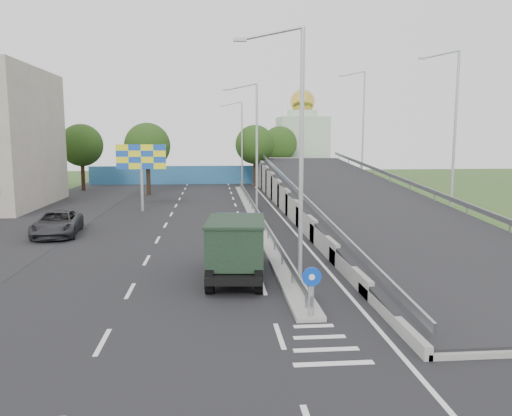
{
  "coord_description": "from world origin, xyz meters",
  "views": [
    {
      "loc": [
        -3.17,
        -13.44,
        6.05
      ],
      "look_at": [
        -0.83,
        13.67,
        2.2
      ],
      "focal_mm": 35.0,
      "sensor_mm": 36.0,
      "label": 1
    }
  ],
  "objects": [
    {
      "name": "blue_wall",
      "position": [
        -4.0,
        52.0,
        1.2
      ],
      "size": [
        30.0,
        0.5,
        2.4
      ],
      "primitive_type": "cube",
      "color": "teal",
      "rests_on": "ground"
    },
    {
      "name": "tree_median_far",
      "position": [
        2.0,
        48.0,
        5.18
      ],
      "size": [
        4.8,
        4.8,
        7.6
      ],
      "color": "black",
      "rests_on": "ground"
    },
    {
      "name": "lamp_post_mid",
      "position": [
        0.11,
        26.0,
        5.81
      ],
      "size": [
        2.74,
        0.18,
        10.08
      ],
      "color": "#B2B5B7",
      "rests_on": "median"
    },
    {
      "name": "overpass_ramp",
      "position": [
        7.5,
        24.0,
        1.75
      ],
      "size": [
        10.0,
        50.0,
        3.5
      ],
      "color": "gray",
      "rests_on": "ground"
    },
    {
      "name": "parking_strip",
      "position": [
        -16.0,
        20.0,
        0.0
      ],
      "size": [
        8.0,
        90.0,
        0.05
      ],
      "primitive_type": "cube",
      "color": "black",
      "rests_on": "ground"
    },
    {
      "name": "median",
      "position": [
        0.0,
        24.0,
        0.1
      ],
      "size": [
        1.0,
        44.0,
        0.2
      ],
      "primitive_type": "cube",
      "color": "gray",
      "rests_on": "ground"
    },
    {
      "name": "lamp_post_near",
      "position": [
        0.11,
        6.0,
        5.81
      ],
      "size": [
        2.74,
        0.18,
        10.08
      ],
      "color": "#B2B5B7",
      "rests_on": "median"
    },
    {
      "name": "tree_ramp_far",
      "position": [
        6.0,
        55.0,
        5.18
      ],
      "size": [
        4.8,
        4.8,
        7.6
      ],
      "color": "black",
      "rests_on": "ground"
    },
    {
      "name": "ground",
      "position": [
        0.0,
        0.0,
        0.0
      ],
      "size": [
        160.0,
        160.0,
        0.0
      ],
      "primitive_type": "plane",
      "color": "#2D4C1E",
      "rests_on": "ground"
    },
    {
      "name": "billboard",
      "position": [
        -9.0,
        28.0,
        4.19
      ],
      "size": [
        4.0,
        0.24,
        5.5
      ],
      "color": "#B2B5B7",
      "rests_on": "ground"
    },
    {
      "name": "median_guardrail",
      "position": [
        0.0,
        24.0,
        0.75
      ],
      "size": [
        0.09,
        44.0,
        0.71
      ],
      "color": "gray",
      "rests_on": "median"
    },
    {
      "name": "sign_bollard",
      "position": [
        0.0,
        2.17,
        1.03
      ],
      "size": [
        0.64,
        0.23,
        1.67
      ],
      "color": "black",
      "rests_on": "median"
    },
    {
      "name": "road_surface",
      "position": [
        -3.0,
        20.0,
        0.0
      ],
      "size": [
        26.0,
        90.0,
        0.04
      ],
      "primitive_type": "cube",
      "color": "black",
      "rests_on": "ground"
    },
    {
      "name": "parked_car_c",
      "position": [
        -12.86,
        18.03,
        0.76
      ],
      "size": [
        3.16,
        5.76,
        1.53
      ],
      "primitive_type": "imported",
      "rotation": [
        0.0,
        0.0,
        0.12
      ],
      "color": "#2D2D31",
      "rests_on": "ground"
    },
    {
      "name": "tree_left_mid",
      "position": [
        -10.0,
        40.0,
        5.18
      ],
      "size": [
        4.8,
        4.8,
        7.6
      ],
      "color": "black",
      "rests_on": "ground"
    },
    {
      "name": "church",
      "position": [
        10.0,
        60.0,
        5.31
      ],
      "size": [
        7.0,
        7.0,
        13.8
      ],
      "color": "#B2CCAD",
      "rests_on": "ground"
    },
    {
      "name": "dump_truck",
      "position": [
        -2.18,
        7.74,
        1.48
      ],
      "size": [
        2.77,
        6.23,
        2.67
      ],
      "rotation": [
        0.0,
        0.0,
        -0.09
      ],
      "color": "black",
      "rests_on": "ground"
    },
    {
      "name": "tree_left_far",
      "position": [
        -18.0,
        45.0,
        5.18
      ],
      "size": [
        4.8,
        4.8,
        7.6
      ],
      "color": "black",
      "rests_on": "ground"
    },
    {
      "name": "lamp_post_far",
      "position": [
        0.11,
        46.0,
        5.81
      ],
      "size": [
        2.74,
        0.18,
        10.08
      ],
      "color": "#B2B5B7",
      "rests_on": "median"
    }
  ]
}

